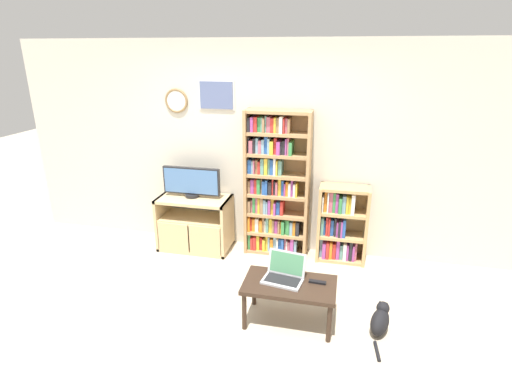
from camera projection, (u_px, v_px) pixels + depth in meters
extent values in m
plane|color=#BCAD93|center=(217.00, 328.00, 3.75)|extent=(18.00, 18.00, 0.00)
cube|color=beige|center=(259.00, 149.00, 4.96)|extent=(6.34, 0.06, 2.60)
torus|color=olive|center=(176.00, 101.00, 4.95)|extent=(0.30, 0.03, 0.30)
cylinder|color=white|center=(176.00, 101.00, 4.95)|extent=(0.25, 0.02, 0.25)
cube|color=silver|center=(217.00, 95.00, 4.82)|extent=(0.45, 0.01, 0.35)
cube|color=slate|center=(216.00, 95.00, 4.81)|extent=(0.41, 0.02, 0.32)
cube|color=tan|center=(164.00, 220.00, 5.26)|extent=(0.04, 0.49, 0.70)
cube|color=tan|center=(228.00, 226.00, 5.08)|extent=(0.04, 0.49, 0.70)
cube|color=tan|center=(194.00, 199.00, 5.06)|extent=(0.91, 0.49, 0.04)
cube|color=tan|center=(197.00, 246.00, 5.28)|extent=(0.91, 0.49, 0.04)
cube|color=tan|center=(195.00, 218.00, 5.15)|extent=(0.84, 0.46, 0.04)
cube|color=tan|center=(173.00, 237.00, 5.04)|extent=(0.40, 0.02, 0.38)
cube|color=tan|center=(205.00, 241.00, 4.95)|extent=(0.40, 0.02, 0.38)
cylinder|color=black|center=(192.00, 195.00, 5.08)|extent=(0.18, 0.18, 0.04)
cube|color=black|center=(192.00, 181.00, 5.01)|extent=(0.74, 0.05, 0.35)
cube|color=#4770A8|center=(191.00, 181.00, 4.99)|extent=(0.70, 0.01, 0.31)
cube|color=tan|center=(247.00, 183.00, 4.94)|extent=(0.04, 0.28, 1.82)
cube|color=tan|center=(308.00, 187.00, 4.78)|extent=(0.04, 0.28, 1.82)
cube|color=tan|center=(279.00, 182.00, 4.98)|extent=(0.78, 0.02, 1.82)
cube|color=tan|center=(276.00, 250.00, 5.16)|extent=(0.71, 0.24, 0.04)
cube|color=tan|center=(276.00, 232.00, 5.07)|extent=(0.71, 0.24, 0.04)
cube|color=tan|center=(277.00, 214.00, 4.99)|extent=(0.71, 0.24, 0.04)
cube|color=tan|center=(277.00, 195.00, 4.90)|extent=(0.71, 0.24, 0.04)
cube|color=tan|center=(277.00, 175.00, 4.82)|extent=(0.71, 0.24, 0.04)
cube|color=tan|center=(278.00, 155.00, 4.73)|extent=(0.71, 0.24, 0.04)
cube|color=tan|center=(278.00, 134.00, 4.65)|extent=(0.71, 0.24, 0.04)
cube|color=tan|center=(278.00, 112.00, 4.56)|extent=(0.71, 0.24, 0.04)
cube|color=#388947|center=(251.00, 239.00, 5.20)|extent=(0.03, 0.21, 0.20)
cube|color=red|center=(253.00, 241.00, 5.19)|extent=(0.03, 0.22, 0.17)
cube|color=red|center=(256.00, 241.00, 5.18)|extent=(0.04, 0.22, 0.18)
cube|color=gold|center=(259.00, 240.00, 5.18)|extent=(0.04, 0.20, 0.20)
cube|color=red|center=(262.00, 241.00, 5.18)|extent=(0.04, 0.18, 0.17)
cube|color=gold|center=(265.00, 242.00, 5.16)|extent=(0.03, 0.22, 0.15)
cube|color=gold|center=(268.00, 241.00, 5.15)|extent=(0.03, 0.19, 0.20)
cube|color=#759EB7|center=(270.00, 241.00, 5.15)|extent=(0.02, 0.20, 0.19)
cube|color=orange|center=(273.00, 242.00, 5.15)|extent=(0.04, 0.20, 0.17)
cube|color=#759EB7|center=(276.00, 242.00, 5.14)|extent=(0.04, 0.18, 0.20)
cube|color=white|center=(278.00, 243.00, 5.12)|extent=(0.02, 0.21, 0.18)
cube|color=#2856A8|center=(281.00, 243.00, 5.12)|extent=(0.03, 0.18, 0.18)
cube|color=#2856A8|center=(284.00, 243.00, 5.11)|extent=(0.03, 0.22, 0.19)
cube|color=#B75B70|center=(286.00, 243.00, 5.11)|extent=(0.02, 0.18, 0.20)
cube|color=white|center=(287.00, 244.00, 5.11)|extent=(0.02, 0.19, 0.16)
cube|color=#B75B70|center=(290.00, 245.00, 5.10)|extent=(0.03, 0.19, 0.15)
cube|color=#9E4293|center=(293.00, 243.00, 5.08)|extent=(0.04, 0.22, 0.21)
cube|color=#759EB7|center=(296.00, 245.00, 5.08)|extent=(0.03, 0.20, 0.18)
cube|color=orange|center=(251.00, 222.00, 5.11)|extent=(0.03, 0.22, 0.19)
cube|color=red|center=(253.00, 222.00, 5.12)|extent=(0.02, 0.18, 0.17)
cube|color=orange|center=(255.00, 223.00, 5.11)|extent=(0.04, 0.18, 0.16)
cube|color=white|center=(258.00, 223.00, 5.10)|extent=(0.04, 0.19, 0.17)
cube|color=orange|center=(262.00, 224.00, 5.09)|extent=(0.04, 0.20, 0.15)
cube|color=#93704C|center=(265.00, 223.00, 5.08)|extent=(0.02, 0.19, 0.20)
cube|color=white|center=(266.00, 224.00, 5.09)|extent=(0.02, 0.17, 0.16)
cube|color=#5B9389|center=(268.00, 223.00, 5.07)|extent=(0.03, 0.19, 0.21)
cube|color=gold|center=(272.00, 224.00, 5.07)|extent=(0.04, 0.17, 0.18)
cube|color=#93704C|center=(274.00, 224.00, 5.06)|extent=(0.02, 0.19, 0.17)
cube|color=#9E4293|center=(277.00, 225.00, 5.05)|extent=(0.04, 0.18, 0.17)
cube|color=#93704C|center=(280.00, 225.00, 5.04)|extent=(0.02, 0.20, 0.17)
cube|color=orange|center=(282.00, 226.00, 5.04)|extent=(0.02, 0.18, 0.16)
cube|color=#388947|center=(284.00, 225.00, 5.02)|extent=(0.04, 0.22, 0.18)
cube|color=#388947|center=(287.00, 225.00, 5.02)|extent=(0.02, 0.18, 0.19)
cube|color=#388947|center=(289.00, 225.00, 5.01)|extent=(0.03, 0.21, 0.19)
cube|color=#759EB7|center=(292.00, 226.00, 5.01)|extent=(0.04, 0.20, 0.17)
cube|color=orange|center=(295.00, 226.00, 5.00)|extent=(0.03, 0.20, 0.17)
cube|color=#232328|center=(298.00, 227.00, 4.99)|extent=(0.04, 0.21, 0.18)
cube|color=#93704C|center=(251.00, 205.00, 5.03)|extent=(0.03, 0.21, 0.16)
cube|color=#B75B70|center=(253.00, 204.00, 5.03)|extent=(0.02, 0.18, 0.17)
cube|color=#388947|center=(255.00, 203.00, 5.02)|extent=(0.03, 0.19, 0.21)
cube|color=#B75B70|center=(258.00, 203.00, 5.01)|extent=(0.02, 0.19, 0.20)
cube|color=gold|center=(260.00, 204.00, 5.01)|extent=(0.03, 0.20, 0.19)
cube|color=#93704C|center=(263.00, 204.00, 4.99)|extent=(0.04, 0.21, 0.21)
cube|color=#759EB7|center=(266.00, 205.00, 4.99)|extent=(0.03, 0.21, 0.19)
cube|color=#759EB7|center=(268.00, 206.00, 4.99)|extent=(0.02, 0.20, 0.16)
cube|color=#9E4293|center=(271.00, 205.00, 4.97)|extent=(0.03, 0.22, 0.19)
cube|color=gold|center=(273.00, 204.00, 4.97)|extent=(0.03, 0.17, 0.20)
cube|color=#9E4293|center=(276.00, 207.00, 4.96)|extent=(0.03, 0.22, 0.15)
cube|color=#2856A8|center=(279.00, 206.00, 4.96)|extent=(0.04, 0.19, 0.16)
cube|color=red|center=(283.00, 206.00, 4.95)|extent=(0.03, 0.20, 0.18)
cube|color=#93704C|center=(251.00, 185.00, 4.96)|extent=(0.03, 0.18, 0.16)
cube|color=#9E4293|center=(254.00, 185.00, 4.94)|extent=(0.04, 0.19, 0.17)
cube|color=red|center=(257.00, 185.00, 4.93)|extent=(0.03, 0.19, 0.18)
cube|color=#388947|center=(260.00, 185.00, 4.92)|extent=(0.04, 0.20, 0.19)
cube|color=#93704C|center=(263.00, 185.00, 4.92)|extent=(0.02, 0.17, 0.19)
cube|color=#2856A8|center=(265.00, 186.00, 4.91)|extent=(0.04, 0.20, 0.17)
cube|color=#2856A8|center=(268.00, 186.00, 4.90)|extent=(0.03, 0.21, 0.18)
cube|color=#232328|center=(271.00, 187.00, 4.90)|extent=(0.04, 0.20, 0.16)
cube|color=red|center=(274.00, 185.00, 4.89)|extent=(0.02, 0.19, 0.20)
cube|color=#232328|center=(276.00, 186.00, 4.89)|extent=(0.02, 0.18, 0.17)
cube|color=#B75B70|center=(278.00, 187.00, 4.88)|extent=(0.03, 0.21, 0.17)
cube|color=gold|center=(281.00, 185.00, 4.87)|extent=(0.04, 0.17, 0.21)
cube|color=#2856A8|center=(283.00, 186.00, 4.87)|extent=(0.03, 0.17, 0.19)
cube|color=#9E4293|center=(286.00, 188.00, 4.86)|extent=(0.02, 0.20, 0.16)
cube|color=orange|center=(288.00, 187.00, 4.85)|extent=(0.03, 0.18, 0.18)
cube|color=white|center=(290.00, 188.00, 4.84)|extent=(0.03, 0.21, 0.16)
cube|color=#9E4293|center=(293.00, 186.00, 4.84)|extent=(0.02, 0.18, 0.21)
cube|color=white|center=(295.00, 189.00, 4.83)|extent=(0.03, 0.21, 0.16)
cube|color=gold|center=(297.00, 188.00, 4.83)|extent=(0.02, 0.21, 0.17)
cube|color=#2856A8|center=(251.00, 165.00, 4.86)|extent=(0.04, 0.19, 0.17)
cube|color=#759EB7|center=(254.00, 166.00, 4.86)|extent=(0.02, 0.19, 0.16)
cube|color=#B75B70|center=(256.00, 166.00, 4.85)|extent=(0.02, 0.20, 0.16)
cube|color=#93704C|center=(258.00, 166.00, 4.85)|extent=(0.03, 0.17, 0.17)
cube|color=red|center=(260.00, 166.00, 4.84)|extent=(0.03, 0.19, 0.15)
cube|color=#5B9389|center=(263.00, 165.00, 4.83)|extent=(0.04, 0.19, 0.19)
cube|color=gold|center=(267.00, 165.00, 4.81)|extent=(0.04, 0.20, 0.20)
cube|color=#5B9389|center=(270.00, 165.00, 4.81)|extent=(0.02, 0.18, 0.19)
cube|color=#2856A8|center=(273.00, 166.00, 4.81)|extent=(0.04, 0.19, 0.19)
cube|color=white|center=(276.00, 165.00, 4.79)|extent=(0.03, 0.20, 0.21)
cube|color=gold|center=(278.00, 167.00, 4.79)|extent=(0.02, 0.20, 0.18)
cube|color=#5B9389|center=(281.00, 167.00, 4.79)|extent=(0.04, 0.18, 0.18)
cube|color=#232328|center=(250.00, 144.00, 4.78)|extent=(0.02, 0.18, 0.19)
cube|color=#B75B70|center=(252.00, 145.00, 4.77)|extent=(0.04, 0.21, 0.15)
cube|color=#232328|center=(256.00, 145.00, 4.77)|extent=(0.03, 0.19, 0.17)
cube|color=#759EB7|center=(258.00, 145.00, 4.76)|extent=(0.03, 0.19, 0.18)
cube|color=#B75B70|center=(261.00, 146.00, 4.75)|extent=(0.03, 0.20, 0.16)
cube|color=#759EB7|center=(264.00, 145.00, 4.75)|extent=(0.03, 0.19, 0.17)
cube|color=#2856A8|center=(267.00, 144.00, 4.73)|extent=(0.04, 0.18, 0.20)
cube|color=#759EB7|center=(270.00, 145.00, 4.72)|extent=(0.03, 0.21, 0.19)
cube|color=gold|center=(273.00, 146.00, 4.72)|extent=(0.04, 0.22, 0.16)
cube|color=red|center=(276.00, 145.00, 4.71)|extent=(0.03, 0.18, 0.19)
cube|color=#9E4293|center=(279.00, 147.00, 4.70)|extent=(0.04, 0.22, 0.16)
cube|color=#232328|center=(282.00, 147.00, 4.70)|extent=(0.02, 0.19, 0.16)
cube|color=#232328|center=(285.00, 147.00, 4.70)|extent=(0.03, 0.18, 0.16)
cube|color=#9E4293|center=(287.00, 146.00, 4.68)|extent=(0.02, 0.20, 0.19)
cube|color=#B75B70|center=(289.00, 145.00, 4.67)|extent=(0.02, 0.20, 0.20)
cube|color=#388947|center=(291.00, 148.00, 4.67)|extent=(0.04, 0.22, 0.16)
cube|color=#232328|center=(250.00, 124.00, 4.69)|extent=(0.03, 0.20, 0.16)
cube|color=#9E4293|center=(253.00, 124.00, 4.68)|extent=(0.03, 0.21, 0.17)
cube|color=red|center=(257.00, 124.00, 4.68)|extent=(0.04, 0.19, 0.17)
cube|color=#388947|center=(261.00, 124.00, 4.67)|extent=(0.04, 0.17, 0.17)
cube|color=#5B9389|center=(263.00, 124.00, 4.66)|extent=(0.02, 0.19, 0.17)
cube|color=#93704C|center=(265.00, 124.00, 4.65)|extent=(0.03, 0.21, 0.17)
cube|color=#5B9389|center=(267.00, 123.00, 4.65)|extent=(0.02, 0.17, 0.19)
cube|color=#B75B70|center=(270.00, 124.00, 4.65)|extent=(0.04, 0.17, 0.18)
cube|color=red|center=(273.00, 125.00, 4.64)|extent=(0.04, 0.18, 0.17)
cube|color=gold|center=(276.00, 124.00, 4.63)|extent=(0.02, 0.19, 0.17)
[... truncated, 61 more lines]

